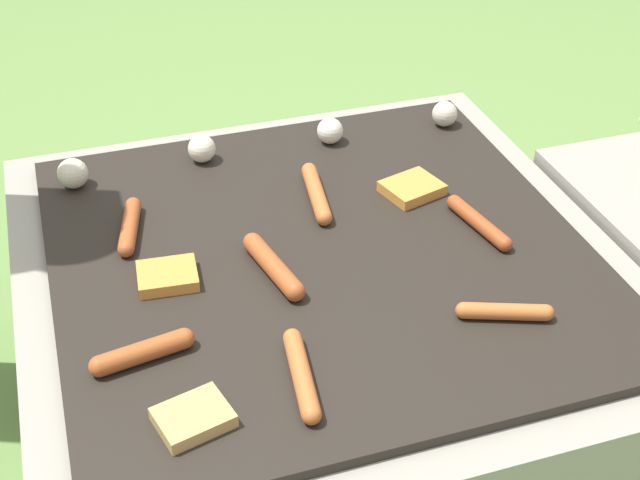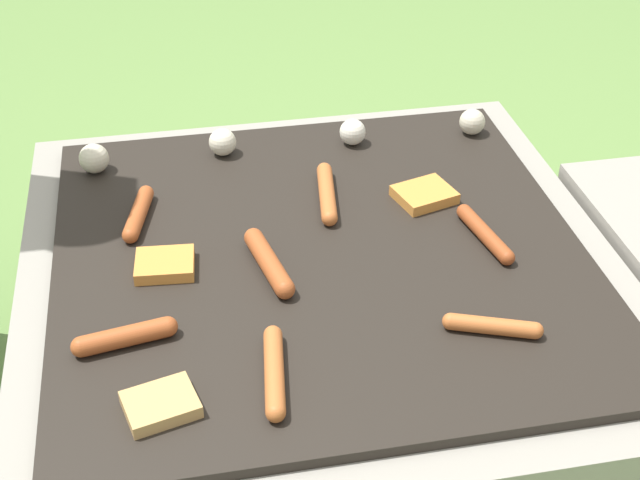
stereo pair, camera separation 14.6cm
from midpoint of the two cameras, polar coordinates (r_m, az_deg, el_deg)
The scene contains 13 objects.
ground_plane at distance 1.74m, azimuth 2.45°, elevation -11.43°, with size 14.00×14.00×0.00m, color #608442.
grill at distance 1.60m, azimuth 2.63°, elevation -6.58°, with size 0.99×0.99×0.40m.
sausage_front_center at distance 1.23m, azimuth 0.47°, elevation -8.57°, with size 0.05×0.18×0.03m.
sausage_front_left at distance 1.56m, azimuth -8.93°, elevation 1.59°, with size 0.06×0.16×0.03m.
sausage_front_right at distance 1.30m, azimuth -9.24°, elevation -6.25°, with size 0.15×0.05×0.03m.
sausage_back_left at distance 1.53m, azimuth 13.22°, elevation 0.30°, with size 0.05×0.17×0.03m.
sausage_mid_left at distance 1.34m, azimuth 14.08°, elevation -5.48°, with size 0.14×0.07×0.03m.
sausage_back_center at distance 1.59m, azimuth 3.07°, elevation 2.93°, with size 0.05×0.19×0.03m.
sausage_mid_right at distance 1.42m, azimuth -0.37°, elevation -1.55°, with size 0.06×0.18×0.03m.
bread_slice_right at distance 1.62m, azimuth 9.29°, elevation 2.80°, with size 0.12×0.11×0.02m.
bread_slice_center at distance 1.44m, azimuth -7.05°, elevation -1.68°, with size 0.10×0.09×0.02m.
bread_slice_left at distance 1.20m, azimuth -6.70°, elevation -10.57°, with size 0.11×0.10×0.02m.
mushroom_row at distance 1.73m, azimuth -0.37°, elevation 6.38°, with size 0.80×0.07×0.06m.
Camera 2 is at (-0.22, -1.17, 1.27)m, focal length 50.00 mm.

